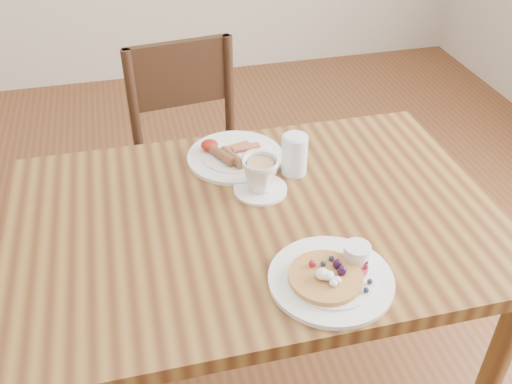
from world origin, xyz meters
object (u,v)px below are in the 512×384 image
chair_far (195,156)px  teacup_saucer (260,176)px  water_glass (295,155)px  pancake_plate (333,276)px  breakfast_plate (234,156)px  dining_table (256,245)px

chair_far → teacup_saucer: chair_far is taller
teacup_saucer → water_glass: size_ratio=1.26×
pancake_plate → teacup_saucer: (-0.07, 0.35, 0.03)m
pancake_plate → teacup_saucer: size_ratio=1.93×
breakfast_plate → water_glass: 0.18m
chair_far → water_glass: size_ratio=7.94×
teacup_saucer → dining_table: bearing=-110.1°
breakfast_plate → teacup_saucer: bearing=-77.8°
water_glass → chair_far: bearing=110.8°
dining_table → water_glass: water_glass is taller
breakfast_plate → water_glass: size_ratio=2.44×
pancake_plate → breakfast_plate: (-0.11, 0.52, -0.00)m
pancake_plate → water_glass: water_glass is taller
chair_far → breakfast_plate: (0.06, -0.44, 0.27)m
chair_far → pancake_plate: chair_far is taller
breakfast_plate → teacup_saucer: 0.17m
water_glass → breakfast_plate: bearing=145.1°
pancake_plate → teacup_saucer: teacup_saucer is taller
teacup_saucer → water_glass: bearing=29.5°
dining_table → pancake_plate: pancake_plate is taller
teacup_saucer → breakfast_plate: bearing=102.2°
pancake_plate → breakfast_plate: pancake_plate is taller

